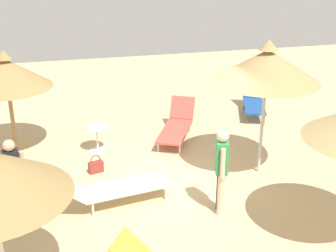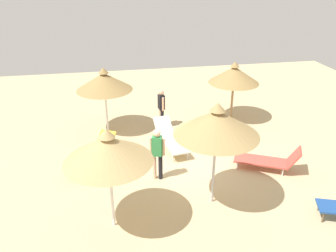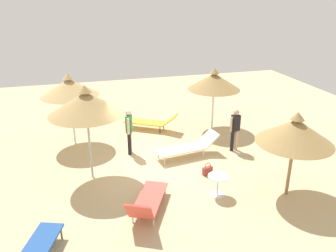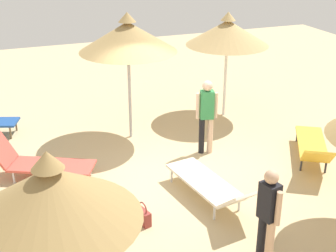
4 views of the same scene
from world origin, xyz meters
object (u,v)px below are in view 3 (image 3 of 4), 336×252
lounge_chair_front (188,147)px  lounge_chair_center (33,251)px  handbag (207,170)px  parasol_umbrella_back (296,131)px  lounge_chair_far_left (147,202)px  parasol_umbrella_edge (86,103)px  parasol_umbrella_far_right (214,81)px  parasol_umbrella_near_right (69,87)px  side_table_round (218,182)px  person_standing_edge (129,128)px  person_standing_back (235,127)px  lounge_chair_near_left (151,122)px

lounge_chair_front → lounge_chair_center: size_ratio=1.23×
handbag → parasol_umbrella_back: bearing=47.7°
parasol_umbrella_back → lounge_chair_far_left: (-0.18, -4.13, -1.64)m
parasol_umbrella_edge → parasol_umbrella_far_right: 5.96m
parasol_umbrella_near_right → side_table_round: 6.48m
handbag → side_table_round: side_table_round is taller
parasol_umbrella_edge → side_table_round: bearing=59.4°
parasol_umbrella_far_right → person_standing_edge: (1.46, -3.81, -1.09)m
lounge_chair_far_left → person_standing_back: person_standing_back is taller
person_standing_edge → handbag: (2.20, 2.16, -0.84)m
parasol_umbrella_back → lounge_chair_center: size_ratio=1.33×
parasol_umbrella_back → side_table_round: parasol_umbrella_back is taller
handbag → person_standing_back: bearing=131.8°
lounge_chair_center → side_table_round: bearing=107.0°
parasol_umbrella_edge → lounge_chair_far_left: bearing=29.0°
parasol_umbrella_edge → person_standing_edge: 2.47m
lounge_chair_near_left → side_table_round: 5.41m
parasol_umbrella_far_right → parasol_umbrella_near_right: (0.01, -5.73, 0.17)m
parasol_umbrella_near_right → parasol_umbrella_back: bearing=48.1°
lounge_chair_front → lounge_chair_near_left: lounge_chair_front is taller
parasol_umbrella_back → person_standing_back: bearing=-176.2°
parasol_umbrella_near_right → person_standing_back: bearing=68.9°
person_standing_back → side_table_round: person_standing_back is taller
side_table_round → lounge_chair_front: bearing=-179.6°
parasol_umbrella_edge → person_standing_edge: bearing=133.0°
lounge_chair_far_left → lounge_chair_center: size_ratio=1.10×
lounge_chair_front → person_standing_edge: 2.21m
parasol_umbrella_edge → lounge_chair_center: 4.33m
parasol_umbrella_near_right → lounge_chair_front: parasol_umbrella_near_right is taller
parasol_umbrella_edge → lounge_chair_center: parasol_umbrella_edge is taller
parasol_umbrella_back → lounge_chair_front: parasol_umbrella_back is taller
lounge_chair_near_left → person_standing_edge: person_standing_edge is taller
lounge_chair_front → lounge_chair_near_left: 2.85m
lounge_chair_center → side_table_round: size_ratio=3.00×
parasol_umbrella_near_right → person_standing_edge: size_ratio=1.62×
person_standing_edge → handbag: person_standing_edge is taller
person_standing_back → lounge_chair_center: bearing=-58.3°
parasol_umbrella_edge → person_standing_edge: parasol_umbrella_edge is taller
lounge_chair_center → person_standing_edge: bearing=149.4°
parasol_umbrella_edge → person_standing_back: (-0.59, 5.21, -1.57)m
person_standing_back → lounge_chair_front: bearing=-89.2°
lounge_chair_center → person_standing_back: person_standing_back is taller
parasol_umbrella_far_right → lounge_chair_front: bearing=-39.2°
parasol_umbrella_far_right → lounge_chair_front: 3.35m
lounge_chair_far_left → handbag: size_ratio=4.87×
parasol_umbrella_back → person_standing_back: size_ratio=1.59×
lounge_chair_front → handbag: size_ratio=5.43×
parasol_umbrella_near_right → lounge_chair_far_left: parasol_umbrella_near_right is taller
parasol_umbrella_edge → lounge_chair_near_left: 4.77m
lounge_chair_front → handbag: bearing=7.2°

